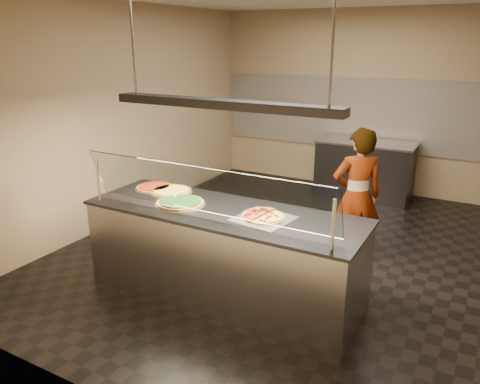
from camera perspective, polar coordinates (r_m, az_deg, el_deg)
The scene contains 19 objects.
ground at distance 5.94m, azimuth 5.64°, elevation -7.04°, with size 5.00×6.00×0.02m, color black.
wall_back at distance 8.30m, azimuth 14.45°, elevation 10.61°, with size 5.00×0.02×3.00m, color #998662.
wall_front at distance 3.02m, azimuth -16.86°, elevation -2.15°, with size 5.00×0.02×3.00m, color #998662.
wall_left at distance 6.83m, azimuth -13.88°, elevation 9.14°, with size 0.02×6.00×3.00m, color #998662.
tile_band at distance 8.30m, azimuth 14.28°, elevation 9.22°, with size 4.90×0.02×1.20m, color silver.
serving_counter at distance 4.72m, azimuth -1.98°, elevation -7.52°, with size 2.78×0.94×0.93m.
sneeze_guard at distance 4.17m, azimuth -4.51°, elevation 0.16°, with size 2.54×0.18×0.54m.
perforated_tray at distance 4.32m, azimuth 2.89°, elevation -3.20°, with size 0.55×0.55×0.01m.
half_pizza_pepperoni at distance 4.35m, azimuth 1.76°, elevation -2.63°, with size 0.26×0.43×0.05m.
half_pizza_sausage at distance 4.28m, azimuth 4.05°, elevation -3.17°, with size 0.26×0.43×0.04m.
pizza_spinach at distance 4.73m, azimuth -7.29°, elevation -1.29°, with size 0.51×0.51×0.03m.
pizza_cheese at distance 5.12m, azimuth -8.38°, elevation 0.16°, with size 0.46×0.46×0.03m.
pizza_tomato at distance 5.28m, azimuth -10.37°, elevation 0.62°, with size 0.42×0.42×0.03m.
pizza_spatula at distance 4.87m, azimuth -7.45°, elevation -0.58°, with size 0.26×0.20×0.02m.
prep_table at distance 7.99m, azimuth 14.93°, elevation 2.71°, with size 1.54×0.74×0.93m.
worker at distance 5.50m, azimuth 14.04°, elevation -0.53°, with size 0.58×0.38×1.59m, color #3E3A4B.
heat_lamp_housing at distance 4.29m, azimuth -2.20°, elevation 10.66°, with size 2.30×0.18×0.08m, color #2D2D31.
lamp_rod_left at distance 4.85m, azimuth -12.97°, elevation 17.56°, with size 0.02×0.02×1.01m, color #B7B7BC.
lamp_rod_right at distance 3.83m, azimuth 11.26°, elevation 17.62°, with size 0.02×0.02×1.01m, color #B7B7BC.
Camera 1 is at (2.08, -4.96, 2.51)m, focal length 35.00 mm.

